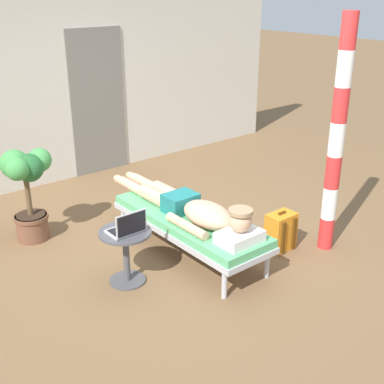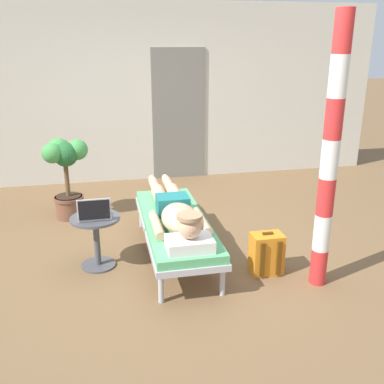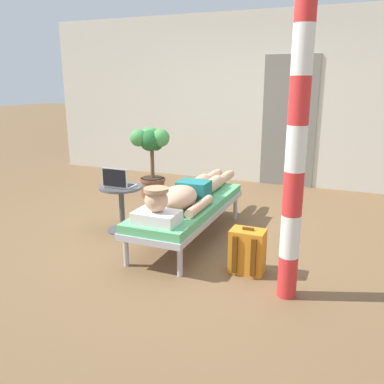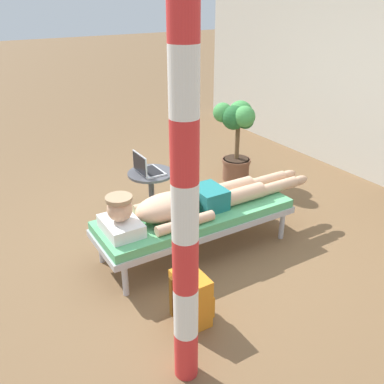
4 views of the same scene
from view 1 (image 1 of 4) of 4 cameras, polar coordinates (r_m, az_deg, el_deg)
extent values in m
plane|color=brown|center=(5.37, -1.91, -6.41)|extent=(40.00, 40.00, 0.00)
cube|color=beige|center=(7.20, -15.05, 11.80)|extent=(7.60, 0.20, 2.70)
cube|color=slate|center=(7.40, -10.56, 9.85)|extent=(0.84, 0.03, 2.04)
cylinder|color=#B7B7BC|center=(5.72, -7.69, -3.16)|extent=(0.05, 0.05, 0.28)
cylinder|color=#B7B7BC|center=(5.99, -3.28, -1.76)|extent=(0.05, 0.05, 0.28)
cylinder|color=#B7B7BC|center=(4.55, 3.65, -10.29)|extent=(0.05, 0.05, 0.28)
cylinder|color=#B7B7BC|center=(4.88, 8.41, -8.02)|extent=(0.05, 0.05, 0.28)
cube|color=#B7B7BC|center=(5.17, -0.32, -3.79)|extent=(0.64, 1.87, 0.06)
cube|color=#59B272|center=(5.13, -0.32, -3.09)|extent=(0.62, 1.83, 0.08)
cube|color=white|center=(4.61, 5.37, -5.06)|extent=(0.40, 0.28, 0.11)
sphere|color=#D8A884|center=(4.53, 5.44, -3.26)|extent=(0.21, 0.21, 0.21)
cylinder|color=tan|center=(4.49, 5.49, -2.17)|extent=(0.22, 0.22, 0.03)
ellipsoid|color=#D8A884|center=(4.87, 1.80, -2.58)|extent=(0.35, 0.60, 0.23)
cylinder|color=#D8A884|center=(4.81, -0.60, -3.84)|extent=(0.09, 0.55, 0.09)
cylinder|color=#D8A884|center=(5.06, 3.31, -2.44)|extent=(0.09, 0.55, 0.09)
cube|color=#1E7272|center=(5.18, -1.31, -1.21)|extent=(0.33, 0.26, 0.19)
cylinder|color=#D8A884|center=(5.39, -4.23, -0.50)|extent=(0.15, 0.42, 0.15)
cylinder|color=#D8A884|center=(5.74, -6.70, 0.63)|extent=(0.11, 0.44, 0.11)
ellipsoid|color=#D8A884|center=(5.97, -8.21, 1.39)|extent=(0.09, 0.20, 0.10)
cylinder|color=#D8A884|center=(5.48, -2.78, -0.06)|extent=(0.15, 0.42, 0.15)
cylinder|color=#D8A884|center=(5.82, -5.29, 1.02)|extent=(0.11, 0.44, 0.11)
ellipsoid|color=#D8A884|center=(6.05, -6.83, 1.76)|extent=(0.09, 0.20, 0.10)
cylinder|color=#4C4C51|center=(4.87, -7.24, -9.79)|extent=(0.34, 0.34, 0.02)
cylinder|color=#4C4C51|center=(4.75, -7.38, -7.25)|extent=(0.06, 0.06, 0.48)
cylinder|color=#4C4C51|center=(4.63, -7.54, -4.54)|extent=(0.48, 0.48, 0.02)
cube|color=silver|center=(4.62, -7.55, -4.31)|extent=(0.31, 0.22, 0.02)
cube|color=black|center=(4.62, -7.62, -4.16)|extent=(0.27, 0.15, 0.00)
cube|color=silver|center=(4.48, -6.84, -3.55)|extent=(0.31, 0.01, 0.21)
cube|color=black|center=(4.47, -6.78, -3.59)|extent=(0.29, 0.00, 0.19)
cube|color=orange|center=(5.37, 9.92, -4.38)|extent=(0.30, 0.20, 0.40)
cube|color=orange|center=(5.47, 8.93, -4.60)|extent=(0.23, 0.04, 0.18)
cube|color=#56330C|center=(5.25, 10.23, -5.07)|extent=(0.04, 0.02, 0.34)
cube|color=#56330C|center=(5.36, 11.40, -4.53)|extent=(0.04, 0.02, 0.34)
cube|color=#56330C|center=(5.28, 10.07, -2.33)|extent=(0.10, 0.02, 0.02)
cylinder|color=brown|center=(5.79, -17.50, -3.75)|extent=(0.34, 0.34, 0.28)
cylinder|color=brown|center=(5.74, -17.64, -2.67)|extent=(0.37, 0.37, 0.04)
cylinder|color=#332319|center=(5.73, -17.67, -2.45)|extent=(0.31, 0.31, 0.01)
cylinder|color=brown|center=(5.64, -17.94, -0.35)|extent=(0.06, 0.06, 0.46)
sphere|color=#429347|center=(5.54, -16.76, 3.46)|extent=(0.25, 0.25, 0.25)
sphere|color=#23602D|center=(5.64, -18.56, 2.45)|extent=(0.21, 0.21, 0.21)
sphere|color=#429347|center=(5.57, -19.32, 2.99)|extent=(0.30, 0.30, 0.30)
sphere|color=#429347|center=(5.34, -19.05, 2.46)|extent=(0.24, 0.24, 0.24)
sphere|color=#23602D|center=(5.46, -17.82, 2.60)|extent=(0.30, 0.30, 0.30)
cylinder|color=red|center=(5.52, 14.83, -4.41)|extent=(0.15, 0.15, 0.34)
cylinder|color=white|center=(5.38, 15.18, -1.19)|extent=(0.15, 0.15, 0.34)
cylinder|color=red|center=(5.26, 15.55, 2.19)|extent=(0.15, 0.15, 0.34)
cylinder|color=white|center=(5.15, 15.94, 5.71)|extent=(0.15, 0.15, 0.34)
cylinder|color=red|center=(5.07, 16.35, 9.37)|extent=(0.15, 0.15, 0.34)
cylinder|color=white|center=(5.01, 16.78, 13.13)|extent=(0.15, 0.15, 0.34)
cylinder|color=red|center=(4.97, 17.23, 16.97)|extent=(0.15, 0.15, 0.34)
camera|label=2|loc=(2.30, 60.45, -1.12)|focal=41.01mm
camera|label=3|loc=(4.61, 51.78, 2.10)|focal=38.13mm
camera|label=4|loc=(6.07, 34.93, 15.36)|focal=39.52mm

